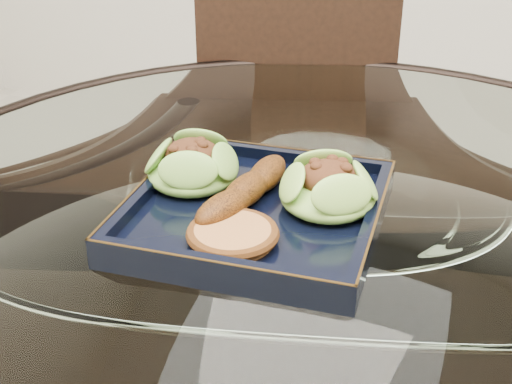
% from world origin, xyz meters
% --- Properties ---
extents(dining_table, '(1.13, 1.13, 0.77)m').
position_xyz_m(dining_table, '(-0.00, -0.00, 0.60)').
color(dining_table, white).
rests_on(dining_table, ground).
extents(dining_chair, '(0.47, 0.47, 0.89)m').
position_xyz_m(dining_chair, '(-0.14, 0.42, 0.50)').
color(dining_chair, black).
rests_on(dining_chair, ground).
extents(navy_plate, '(0.28, 0.28, 0.02)m').
position_xyz_m(navy_plate, '(-0.06, -0.05, 0.77)').
color(navy_plate, black).
rests_on(navy_plate, dining_table).
extents(lettuce_wrap_left, '(0.13, 0.13, 0.04)m').
position_xyz_m(lettuce_wrap_left, '(-0.15, -0.02, 0.80)').
color(lettuce_wrap_left, '#4E8B28').
rests_on(lettuce_wrap_left, navy_plate).
extents(lettuce_wrap_right, '(0.11, 0.11, 0.04)m').
position_xyz_m(lettuce_wrap_right, '(0.02, -0.03, 0.80)').
color(lettuce_wrap_right, '#4F912A').
rests_on(lettuce_wrap_right, navy_plate).
extents(roasted_plantain, '(0.07, 0.17, 0.03)m').
position_xyz_m(roasted_plantain, '(-0.07, -0.05, 0.80)').
color(roasted_plantain, '#6B330B').
rests_on(roasted_plantain, navy_plate).
extents(crumb_patty, '(0.09, 0.09, 0.02)m').
position_xyz_m(crumb_patty, '(-0.06, -0.13, 0.79)').
color(crumb_patty, '#AD6F39').
rests_on(crumb_patty, navy_plate).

